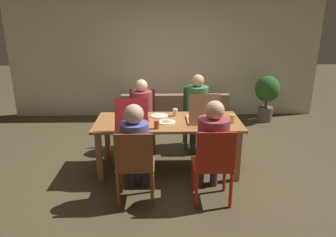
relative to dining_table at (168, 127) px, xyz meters
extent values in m
plane|color=#4B4129|center=(0.00, 0.00, -0.65)|extent=(20.00, 20.00, 0.00)
cube|color=silver|center=(0.00, 2.66, 0.72)|extent=(6.51, 0.12, 2.72)
cube|color=#A66A3A|center=(0.00, 0.00, 0.07)|extent=(1.98, 0.85, 0.04)
cube|color=#A86943|center=(-0.90, -0.34, -0.29)|extent=(0.07, 0.07, 0.70)
cube|color=#A86943|center=(0.90, -0.34, -0.29)|extent=(0.07, 0.07, 0.70)
cube|color=#A86943|center=(-0.90, 0.34, -0.29)|extent=(0.07, 0.07, 0.70)
cube|color=#A86943|center=(0.90, 0.34, -0.29)|extent=(0.07, 0.07, 0.70)
cylinder|color=red|center=(0.29, -0.60, -0.42)|extent=(0.04, 0.04, 0.45)
cylinder|color=red|center=(0.69, -0.60, -0.42)|extent=(0.04, 0.04, 0.45)
cylinder|color=red|center=(0.29, -0.96, -0.42)|extent=(0.04, 0.04, 0.45)
cylinder|color=red|center=(0.69, -0.96, -0.42)|extent=(0.04, 0.04, 0.45)
cube|color=red|center=(0.49, -0.78, -0.19)|extent=(0.45, 0.42, 0.02)
cube|color=red|center=(0.49, -0.97, 0.05)|extent=(0.43, 0.03, 0.46)
cylinder|color=#40343C|center=(0.40, -0.45, -0.41)|extent=(0.10, 0.10, 0.47)
cylinder|color=#40343C|center=(0.58, -0.45, -0.41)|extent=(0.10, 0.10, 0.47)
cube|color=#40343C|center=(0.49, -0.61, -0.13)|extent=(0.32, 0.34, 0.11)
cylinder|color=#A43A48|center=(0.49, -0.78, 0.12)|extent=(0.36, 0.36, 0.50)
sphere|color=#DFAD8B|center=(0.49, -0.78, 0.47)|extent=(0.22, 0.22, 0.22)
cylinder|color=brown|center=(-0.59, -0.60, -0.42)|extent=(0.04, 0.04, 0.45)
cylinder|color=brown|center=(-0.21, -0.60, -0.42)|extent=(0.04, 0.04, 0.45)
cylinder|color=brown|center=(-0.59, -0.93, -0.42)|extent=(0.04, 0.04, 0.45)
cylinder|color=brown|center=(-0.21, -0.93, -0.42)|extent=(0.04, 0.04, 0.45)
cube|color=brown|center=(-0.40, -0.76, -0.19)|extent=(0.44, 0.38, 0.02)
cube|color=brown|center=(-0.40, -0.94, 0.04)|extent=(0.42, 0.03, 0.44)
cylinder|color=#2D3239|center=(-0.48, -0.45, -0.41)|extent=(0.10, 0.10, 0.47)
cylinder|color=#2D3239|center=(-0.32, -0.45, -0.41)|extent=(0.10, 0.10, 0.47)
cube|color=#2D3239|center=(-0.40, -0.60, -0.13)|extent=(0.29, 0.33, 0.11)
cylinder|color=#5558A3|center=(-0.40, -0.76, 0.10)|extent=(0.32, 0.32, 0.46)
sphere|color=#D8A98F|center=(-0.40, -0.76, 0.43)|extent=(0.23, 0.23, 0.23)
cylinder|color=brown|center=(-0.21, 0.56, -0.42)|extent=(0.05, 0.05, 0.45)
cylinder|color=brown|center=(-0.59, 0.56, -0.42)|extent=(0.05, 0.05, 0.45)
cylinder|color=brown|center=(-0.21, 0.94, -0.42)|extent=(0.05, 0.05, 0.45)
cylinder|color=brown|center=(-0.59, 0.94, -0.42)|extent=(0.05, 0.05, 0.45)
cube|color=brown|center=(-0.40, 0.75, -0.19)|extent=(0.44, 0.45, 0.02)
cube|color=brown|center=(-0.40, 0.96, 0.07)|extent=(0.41, 0.03, 0.50)
cylinder|color=#39333B|center=(-0.32, 0.41, -0.41)|extent=(0.10, 0.10, 0.47)
cylinder|color=#39333B|center=(-0.48, 0.41, -0.41)|extent=(0.10, 0.10, 0.47)
cube|color=#39333B|center=(-0.40, 0.57, -0.13)|extent=(0.30, 0.36, 0.11)
cylinder|color=#A03745|center=(-0.40, 0.75, 0.10)|extent=(0.34, 0.34, 0.46)
sphere|color=beige|center=(-0.40, 0.75, 0.42)|extent=(0.20, 0.20, 0.20)
cylinder|color=#356638|center=(0.68, 0.66, -0.42)|extent=(0.05, 0.05, 0.45)
cylinder|color=#356638|center=(0.30, 0.66, -0.42)|extent=(0.05, 0.05, 0.45)
cylinder|color=#356638|center=(0.68, 0.98, -0.42)|extent=(0.05, 0.05, 0.45)
cylinder|color=#356638|center=(0.30, 0.98, -0.42)|extent=(0.05, 0.05, 0.45)
cube|color=#356638|center=(0.49, 0.82, -0.19)|extent=(0.44, 0.39, 0.02)
cube|color=#356638|center=(0.49, 1.00, 0.08)|extent=(0.42, 0.03, 0.52)
cylinder|color=#2E3736|center=(0.58, 0.54, -0.41)|extent=(0.10, 0.10, 0.47)
cylinder|color=#2E3736|center=(0.40, 0.54, -0.41)|extent=(0.10, 0.10, 0.47)
cube|color=#2E3736|center=(0.49, 0.67, -0.13)|extent=(0.31, 0.29, 0.11)
cylinder|color=#407D4D|center=(0.49, 0.82, 0.13)|extent=(0.35, 0.35, 0.52)
sphere|color=#DAAC85|center=(0.49, 0.82, 0.48)|extent=(0.20, 0.20, 0.20)
cube|color=tan|center=(0.46, -0.01, 0.11)|extent=(0.40, 0.40, 0.03)
cylinder|color=gold|center=(0.46, -0.01, 0.13)|extent=(0.35, 0.35, 0.01)
cube|color=tan|center=(0.46, -0.25, 0.32)|extent=(0.40, 0.08, 0.39)
cube|color=red|center=(-0.46, -0.10, 0.10)|extent=(0.41, 0.41, 0.02)
cylinder|color=#D78746|center=(-0.46, -0.10, 0.12)|extent=(0.36, 0.36, 0.01)
cube|color=red|center=(-0.46, -0.38, 0.30)|extent=(0.41, 0.15, 0.38)
cylinder|color=white|center=(-0.02, -0.06, 0.10)|extent=(0.24, 0.24, 0.01)
cone|color=gold|center=(-0.02, -0.06, 0.11)|extent=(0.13, 0.13, 0.02)
cylinder|color=white|center=(-0.12, 0.21, 0.10)|extent=(0.25, 0.25, 0.01)
cylinder|color=silver|center=(0.11, 0.22, 0.14)|extent=(0.07, 0.07, 0.10)
cylinder|color=#E1C15A|center=(0.58, -0.33, 0.14)|extent=(0.06, 0.06, 0.10)
cylinder|color=#BC502B|center=(-0.15, -0.30, 0.15)|extent=(0.07, 0.07, 0.11)
cylinder|color=#DCC25F|center=(0.85, -0.11, 0.15)|extent=(0.07, 0.07, 0.12)
cube|color=#896551|center=(0.17, 1.92, -0.45)|extent=(2.00, 0.82, 0.39)
cube|color=#896551|center=(0.17, 1.59, -0.09)|extent=(2.00, 0.16, 0.32)
cube|color=#896551|center=(-0.73, 1.92, -0.16)|extent=(0.20, 0.78, 0.18)
cube|color=#896551|center=(1.07, 1.92, -0.16)|extent=(0.20, 0.78, 0.18)
cylinder|color=#5C5552|center=(2.08, 2.15, -0.49)|extent=(0.30, 0.30, 0.30)
cylinder|color=brown|center=(2.08, 2.15, -0.25)|extent=(0.05, 0.05, 0.19)
ellipsoid|color=#2C6527|center=(2.08, 2.15, 0.04)|extent=(0.49, 0.49, 0.53)
camera|label=1|loc=(-0.11, -4.06, 1.46)|focal=33.58mm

